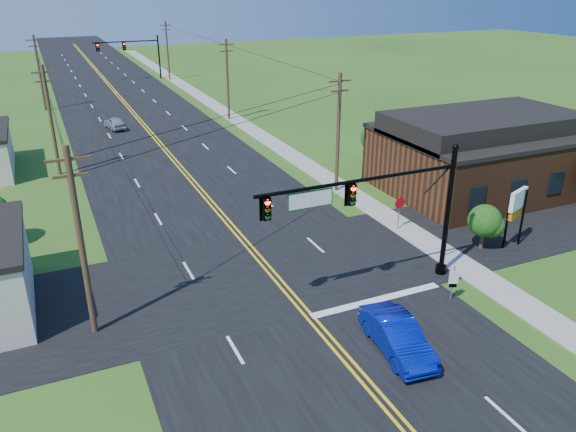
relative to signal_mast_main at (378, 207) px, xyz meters
name	(u,v)px	position (x,y,z in m)	size (l,w,h in m)	color
ground	(386,412)	(-4.34, -8.00, -4.75)	(260.00, 260.00, 0.00)	#284F16
road_main	(141,124)	(-4.34, 42.00, -4.73)	(16.00, 220.00, 0.04)	black
road_cross	(268,272)	(-4.34, 4.00, -4.73)	(70.00, 10.00, 0.04)	black
sidewalk	(260,135)	(6.16, 32.00, -4.71)	(2.00, 160.00, 0.08)	gray
signal_mast_main	(378,207)	(0.00, 0.00, 0.00)	(11.30, 0.60, 7.48)	black
signal_mast_far	(131,51)	(0.10, 72.00, -0.20)	(10.98, 0.60, 7.48)	black
brick_building	(479,160)	(15.66, 10.00, -2.40)	(14.20, 11.20, 4.70)	#4E2A16
utility_pole_left_a	(81,241)	(-13.84, 2.00, -0.03)	(1.80, 0.28, 9.00)	#3D2E1C
utility_pole_left_b	(51,119)	(-13.84, 27.00, -0.03)	(1.80, 0.28, 9.00)	#3D2E1C
utility_pole_left_c	(39,72)	(-13.84, 54.00, -0.03)	(1.80, 0.28, 9.00)	#3D2E1C
utility_pole_right_a	(338,131)	(5.46, 14.00, -0.03)	(1.80, 0.28, 9.00)	#3D2E1C
utility_pole_right_b	(227,78)	(5.46, 40.00, -0.03)	(1.80, 0.28, 9.00)	#3D2E1C
utility_pole_right_c	(167,50)	(5.46, 70.00, -0.03)	(1.80, 0.28, 9.00)	#3D2E1C
tree_right_back	(378,137)	(11.66, 18.00, -2.15)	(3.00, 3.00, 4.10)	#3D2E1C
shrub_corner	(485,221)	(8.66, 1.50, -2.90)	(2.00, 2.00, 2.86)	#3D2E1C
blue_car	(397,337)	(-1.86, -4.95, -3.98)	(1.64, 4.69, 1.55)	#07189B
distant_car	(115,123)	(-7.32, 40.66, -4.09)	(1.57, 3.89, 1.33)	#B3B3B8
route_sign	(453,280)	(3.16, -2.50, -3.60)	(0.47, 0.22, 1.97)	slate
stop_sign	(400,206)	(5.67, 5.95, -3.10)	(0.82, 0.12, 2.30)	slate
pylon_sign	(517,206)	(10.55, 1.00, -2.04)	(1.77, 0.89, 3.71)	black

